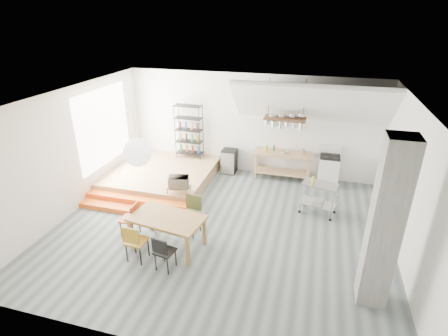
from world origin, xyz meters
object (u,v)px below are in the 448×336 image
(dining_table, at_px, (167,220))
(mini_fridge, at_px, (229,161))
(rolling_cart, at_px, (319,194))
(stove, at_px, (328,170))

(dining_table, distance_m, mini_fridge, 4.26)
(rolling_cart, bearing_deg, stove, 97.16)
(dining_table, relative_size, rolling_cart, 1.78)
(dining_table, bearing_deg, mini_fridge, 94.50)
(stove, xyz_separation_m, dining_table, (-3.45, -4.19, 0.20))
(stove, distance_m, mini_fridge, 3.14)
(stove, distance_m, rolling_cart, 1.85)
(stove, height_order, dining_table, stove)
(stove, relative_size, dining_table, 0.68)
(dining_table, xyz_separation_m, mini_fridge, (0.31, 4.23, -0.29))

